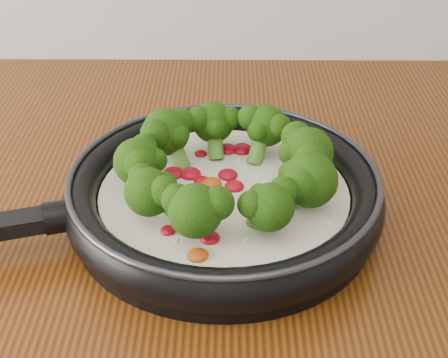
{
  "coord_description": "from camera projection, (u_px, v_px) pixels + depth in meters",
  "views": [
    {
      "loc": [
        0.1,
        0.47,
        1.32
      ],
      "look_at": [
        0.1,
        1.04,
        0.95
      ],
      "focal_mm": 51.4,
      "sensor_mm": 36.0,
      "label": 1
    }
  ],
  "objects": [
    {
      "name": "skillet",
      "position": [
        222.0,
        190.0,
        0.69
      ],
      "size": [
        0.56,
        0.43,
        0.1
      ],
      "color": "black",
      "rests_on": "counter"
    }
  ]
}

